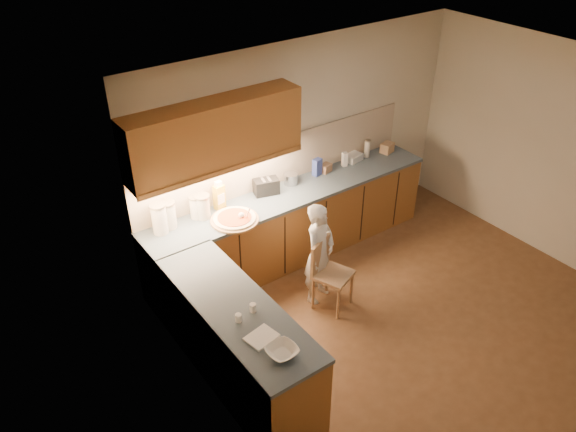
# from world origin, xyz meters

# --- Properties ---
(room) EXTENTS (4.54, 4.50, 2.62)m
(room) POSITION_xyz_m (0.00, 0.00, 1.68)
(room) COLOR brown
(room) RESTS_ON ground
(l_counter) EXTENTS (3.77, 2.62, 0.92)m
(l_counter) POSITION_xyz_m (-0.92, 1.25, 0.46)
(l_counter) COLOR #955E2B
(l_counter) RESTS_ON ground
(backsplash) EXTENTS (3.75, 0.02, 0.58)m
(backsplash) POSITION_xyz_m (-0.38, 1.99, 1.21)
(backsplash) COLOR #BCAA92
(backsplash) RESTS_ON l_counter
(upper_cabinets) EXTENTS (1.95, 0.36, 0.73)m
(upper_cabinets) POSITION_xyz_m (-1.27, 1.82, 1.85)
(upper_cabinets) COLOR #955E2B
(upper_cabinets) RESTS_ON ground
(pizza_on_board) EXTENTS (0.53, 0.53, 0.21)m
(pizza_on_board) POSITION_xyz_m (-1.25, 1.56, 0.94)
(pizza_on_board) COLOR tan
(pizza_on_board) RESTS_ON l_counter
(child) EXTENTS (0.52, 0.44, 1.21)m
(child) POSITION_xyz_m (-0.61, 0.89, 0.61)
(child) COLOR white
(child) RESTS_ON ground
(wooden_chair) EXTENTS (0.48, 0.48, 0.82)m
(wooden_chair) POSITION_xyz_m (-0.60, 0.73, 0.47)
(wooden_chair) COLOR tan
(wooden_chair) RESTS_ON ground
(mixing_bowl) EXTENTS (0.26, 0.26, 0.06)m
(mixing_bowl) POSITION_xyz_m (-1.95, -0.32, 0.95)
(mixing_bowl) COLOR white
(mixing_bowl) RESTS_ON l_counter
(canister_a) EXTENTS (0.17, 0.17, 0.34)m
(canister_a) POSITION_xyz_m (-2.00, 1.82, 1.09)
(canister_a) COLOR white
(canister_a) RESTS_ON l_counter
(canister_b) EXTENTS (0.18, 0.18, 0.31)m
(canister_b) POSITION_xyz_m (-1.88, 1.86, 1.08)
(canister_b) COLOR white
(canister_b) RESTS_ON l_counter
(canister_c) EXTENTS (0.14, 0.14, 0.26)m
(canister_c) POSITION_xyz_m (-1.55, 1.86, 1.05)
(canister_c) COLOR white
(canister_c) RESTS_ON l_counter
(canister_d) EXTENTS (0.17, 0.17, 0.28)m
(canister_d) POSITION_xyz_m (-1.49, 1.82, 1.06)
(canister_d) COLOR beige
(canister_d) RESTS_ON l_counter
(oil_jug) EXTENTS (0.13, 0.10, 0.35)m
(oil_jug) POSITION_xyz_m (-1.25, 1.87, 1.08)
(oil_jug) COLOR gold
(oil_jug) RESTS_ON l_counter
(toaster) EXTENTS (0.32, 0.24, 0.19)m
(toaster) POSITION_xyz_m (-0.65, 1.85, 1.01)
(toaster) COLOR black
(toaster) RESTS_ON l_counter
(steel_pot) EXTENTS (0.18, 0.18, 0.14)m
(steel_pot) POSITION_xyz_m (-0.28, 1.87, 0.99)
(steel_pot) COLOR #A4A4A9
(steel_pot) RESTS_ON l_counter
(blue_box) EXTENTS (0.12, 0.10, 0.22)m
(blue_box) POSITION_xyz_m (0.11, 1.86, 1.03)
(blue_box) COLOR #3648A3
(blue_box) RESTS_ON l_counter
(card_box_a) EXTENTS (0.17, 0.14, 0.10)m
(card_box_a) POSITION_xyz_m (0.25, 1.86, 0.97)
(card_box_a) COLOR #966F51
(card_box_a) RESTS_ON l_counter
(white_bottle) EXTENTS (0.08, 0.08, 0.18)m
(white_bottle) POSITION_xyz_m (0.55, 1.84, 1.01)
(white_bottle) COLOR white
(white_bottle) RESTS_ON l_counter
(flat_pack) EXTENTS (0.24, 0.19, 0.09)m
(flat_pack) POSITION_xyz_m (0.74, 1.88, 0.96)
(flat_pack) COLOR silver
(flat_pack) RESTS_ON l_counter
(tall_jar) EXTENTS (0.08, 0.08, 0.24)m
(tall_jar) POSITION_xyz_m (0.95, 1.86, 1.04)
(tall_jar) COLOR silver
(tall_jar) RESTS_ON l_counter
(card_box_b) EXTENTS (0.20, 0.17, 0.13)m
(card_box_b) POSITION_xyz_m (1.26, 1.81, 0.99)
(card_box_b) COLOR tan
(card_box_b) RESTS_ON l_counter
(dough_cloth) EXTENTS (0.28, 0.24, 0.02)m
(dough_cloth) POSITION_xyz_m (-1.98, -0.07, 0.93)
(dough_cloth) COLOR white
(dough_cloth) RESTS_ON l_counter
(spice_jar_a) EXTENTS (0.07, 0.07, 0.07)m
(spice_jar_a) POSITION_xyz_m (-2.03, 0.21, 0.96)
(spice_jar_a) COLOR white
(spice_jar_a) RESTS_ON l_counter
(spice_jar_b) EXTENTS (0.08, 0.08, 0.08)m
(spice_jar_b) POSITION_xyz_m (-1.87, 0.24, 0.96)
(spice_jar_b) COLOR white
(spice_jar_b) RESTS_ON l_counter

